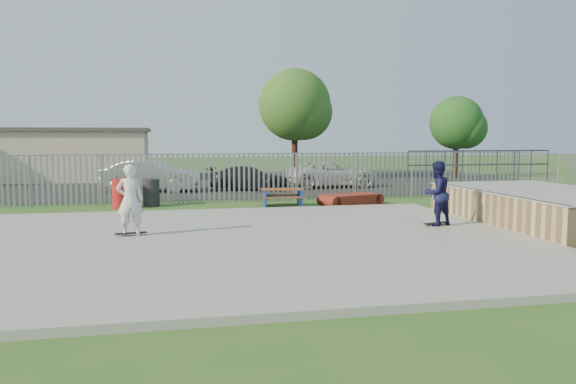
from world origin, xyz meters
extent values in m
plane|color=#2D6322|center=(0.00, 0.00, 0.00)|extent=(120.00, 120.00, 0.00)
cube|color=#969691|center=(0.00, 0.00, 0.07)|extent=(15.00, 12.00, 0.15)
cube|color=tan|center=(9.50, 1.00, 0.53)|extent=(4.00, 7.00, 1.05)
cube|color=#9E9E99|center=(9.50, 1.00, 1.07)|extent=(4.05, 7.05, 0.04)
cylinder|color=#383A3F|center=(7.52, 1.00, 1.08)|extent=(0.06, 7.00, 0.06)
cube|color=brown|center=(2.68, 7.36, 0.66)|extent=(1.69, 0.79, 0.05)
cube|color=brown|center=(2.63, 6.81, 0.40)|extent=(1.65, 0.41, 0.05)
cube|color=brown|center=(2.73, 7.90, 0.40)|extent=(1.65, 0.41, 0.05)
cube|color=navy|center=(2.68, 7.36, 0.34)|extent=(1.57, 1.41, 0.67)
cube|color=maroon|center=(5.42, 7.24, 0.21)|extent=(2.36, 1.71, 0.43)
cylinder|color=#AE1B1A|center=(-3.38, 8.01, 0.55)|extent=(0.66, 0.66, 1.11)
cylinder|color=black|center=(-2.29, 8.43, 0.53)|extent=(0.64, 0.64, 1.06)
cube|color=black|center=(0.00, 19.00, 0.01)|extent=(40.00, 18.00, 0.02)
imported|color=#BBBAC0|center=(-2.49, 14.17, 0.79)|extent=(4.89, 2.52, 1.54)
imported|color=black|center=(2.31, 13.98, 0.61)|extent=(4.37, 2.54, 1.19)
imported|color=silver|center=(6.87, 14.72, 0.70)|extent=(5.00, 2.49, 1.36)
cube|color=beige|center=(-8.00, 23.00, 1.50)|extent=(10.00, 6.00, 3.00)
cube|color=#4C4742|center=(-8.00, 23.00, 3.10)|extent=(10.40, 6.40, 0.20)
cylinder|color=#3D2318|center=(6.05, 20.33, 1.98)|extent=(0.38, 0.38, 3.97)
sphere|color=#325E20|center=(6.05, 20.33, 4.64)|extent=(4.45, 4.45, 4.45)
cylinder|color=#3A2117|center=(16.58, 19.57, 1.53)|extent=(0.37, 0.37, 3.05)
sphere|color=#22521C|center=(16.58, 19.57, 3.57)|extent=(3.42, 3.42, 3.42)
cube|color=black|center=(5.92, 0.96, 0.21)|extent=(0.82, 0.44, 0.02)
cube|color=black|center=(-2.58, 1.04, 0.21)|extent=(0.82, 0.35, 0.02)
imported|color=#151741|center=(5.92, 0.96, 1.08)|extent=(1.07, 0.95, 1.85)
imported|color=silver|center=(-2.58, 1.04, 1.08)|extent=(0.68, 0.46, 1.85)
camera|label=1|loc=(-1.54, -13.81, 2.71)|focal=35.00mm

